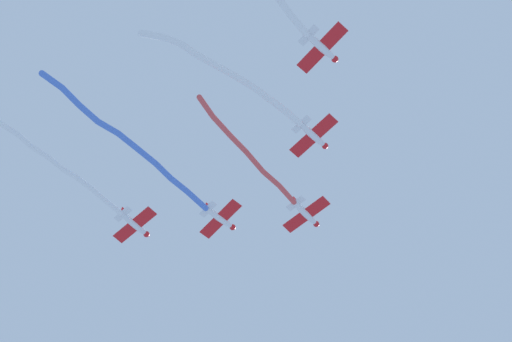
{
  "coord_description": "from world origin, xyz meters",
  "views": [
    {
      "loc": [
        -17.05,
        35.49,
        5.87
      ],
      "look_at": [
        5.57,
        4.63,
        74.76
      ],
      "focal_mm": 45.68,
      "sensor_mm": 36.0,
      "label": 1
    }
  ],
  "objects_px": {
    "airplane_lead": "(306,214)",
    "airplane_left_wing": "(220,218)",
    "airplane_right_wing": "(313,135)",
    "airplane_slot": "(135,224)",
    "airplane_trail": "(322,47)"
  },
  "relations": [
    {
      "from": "airplane_right_wing",
      "to": "airplane_slot",
      "type": "relative_size",
      "value": 1.01
    },
    {
      "from": "airplane_lead",
      "to": "airplane_right_wing",
      "type": "height_order",
      "value": "airplane_right_wing"
    },
    {
      "from": "airplane_left_wing",
      "to": "airplane_trail",
      "type": "bearing_deg",
      "value": -103.44
    },
    {
      "from": "airplane_slot",
      "to": "airplane_trail",
      "type": "height_order",
      "value": "airplane_trail"
    },
    {
      "from": "airplane_lead",
      "to": "airplane_left_wing",
      "type": "relative_size",
      "value": 0.99
    },
    {
      "from": "airplane_trail",
      "to": "airplane_lead",
      "type": "bearing_deg",
      "value": 50.9
    },
    {
      "from": "airplane_left_wing",
      "to": "airplane_slot",
      "type": "height_order",
      "value": "airplane_left_wing"
    },
    {
      "from": "airplane_lead",
      "to": "airplane_left_wing",
      "type": "xyz_separation_m",
      "value": [
        9.12,
        5.85,
        0.0
      ]
    },
    {
      "from": "airplane_lead",
      "to": "airplane_slot",
      "type": "bearing_deg",
      "value": 128.01
    },
    {
      "from": "airplane_lead",
      "to": "airplane_trail",
      "type": "distance_m",
      "value": 21.7
    },
    {
      "from": "airplane_lead",
      "to": "airplane_left_wing",
      "type": "height_order",
      "value": "same"
    },
    {
      "from": "airplane_lead",
      "to": "airplane_trail",
      "type": "xyz_separation_m",
      "value": [
        -13.56,
        16.95,
        0.0
      ]
    },
    {
      "from": "airplane_slot",
      "to": "airplane_lead",
      "type": "bearing_deg",
      "value": -51.44
    },
    {
      "from": "airplane_slot",
      "to": "airplane_trail",
      "type": "distance_m",
      "value": 32.26
    },
    {
      "from": "airplane_left_wing",
      "to": "airplane_trail",
      "type": "height_order",
      "value": "same"
    }
  ]
}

